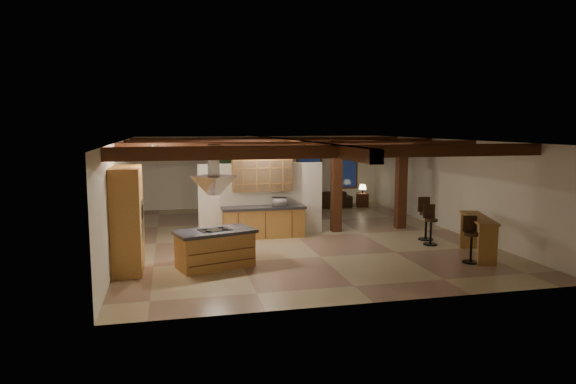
# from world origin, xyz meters

# --- Properties ---
(ground) EXTENTS (12.00, 12.00, 0.00)m
(ground) POSITION_xyz_m (0.00, 0.00, 0.00)
(ground) COLOR tan
(ground) RESTS_ON ground
(room_walls) EXTENTS (12.00, 12.00, 12.00)m
(room_walls) POSITION_xyz_m (0.00, 0.00, 1.78)
(room_walls) COLOR silver
(room_walls) RESTS_ON ground
(ceiling_beams) EXTENTS (10.00, 12.00, 0.28)m
(ceiling_beams) POSITION_xyz_m (0.00, 0.00, 2.76)
(ceiling_beams) COLOR #38170E
(ceiling_beams) RESTS_ON room_walls
(timber_posts) EXTENTS (2.50, 0.30, 2.90)m
(timber_posts) POSITION_xyz_m (2.50, 0.50, 1.76)
(timber_posts) COLOR #38170E
(timber_posts) RESTS_ON ground
(partition_wall) EXTENTS (3.80, 0.18, 2.20)m
(partition_wall) POSITION_xyz_m (-1.00, 0.50, 1.10)
(partition_wall) COLOR silver
(partition_wall) RESTS_ON ground
(pantry_cabinet) EXTENTS (0.67, 1.60, 2.40)m
(pantry_cabinet) POSITION_xyz_m (-4.67, -2.60, 1.20)
(pantry_cabinet) COLOR #A88036
(pantry_cabinet) RESTS_ON ground
(back_counter) EXTENTS (2.50, 0.66, 0.94)m
(back_counter) POSITION_xyz_m (-1.00, 0.11, 0.48)
(back_counter) COLOR #A88036
(back_counter) RESTS_ON ground
(upper_display_cabinet) EXTENTS (1.80, 0.36, 0.95)m
(upper_display_cabinet) POSITION_xyz_m (-1.00, 0.31, 1.85)
(upper_display_cabinet) COLOR #A88036
(upper_display_cabinet) RESTS_ON partition_wall
(range_hood) EXTENTS (1.10, 1.10, 1.40)m
(range_hood) POSITION_xyz_m (-2.70, -2.84, 1.78)
(range_hood) COLOR silver
(range_hood) RESTS_ON room_walls
(back_windows) EXTENTS (2.70, 0.07, 1.70)m
(back_windows) POSITION_xyz_m (2.80, 5.93, 1.50)
(back_windows) COLOR #38170E
(back_windows) RESTS_ON room_walls
(framed_art) EXTENTS (0.65, 0.05, 0.85)m
(framed_art) POSITION_xyz_m (-1.50, 5.94, 1.70)
(framed_art) COLOR #38170E
(framed_art) RESTS_ON room_walls
(recessed_cans) EXTENTS (3.16, 2.46, 0.03)m
(recessed_cans) POSITION_xyz_m (-2.53, -1.93, 2.87)
(recessed_cans) COLOR silver
(recessed_cans) RESTS_ON room_walls
(kitchen_island) EXTENTS (2.03, 1.47, 0.91)m
(kitchen_island) POSITION_xyz_m (-2.70, -2.84, 0.46)
(kitchen_island) COLOR #A88036
(kitchen_island) RESTS_ON ground
(dining_table) EXTENTS (1.85, 1.35, 0.58)m
(dining_table) POSITION_xyz_m (-0.53, 2.43, 0.29)
(dining_table) COLOR #401B10
(dining_table) RESTS_ON ground
(sofa) EXTENTS (2.34, 0.94, 0.68)m
(sofa) POSITION_xyz_m (2.37, 5.20, 0.34)
(sofa) COLOR black
(sofa) RESTS_ON ground
(microwave) EXTENTS (0.50, 0.40, 0.24)m
(microwave) POSITION_xyz_m (-0.51, 0.11, 1.06)
(microwave) COLOR silver
(microwave) RESTS_ON back_counter
(bar_counter) EXTENTS (1.07, 2.01, 1.03)m
(bar_counter) POSITION_xyz_m (3.93, -3.32, 0.69)
(bar_counter) COLOR #A88036
(bar_counter) RESTS_ON ground
(side_table) EXTENTS (0.54, 0.54, 0.56)m
(side_table) POSITION_xyz_m (4.02, 4.95, 0.28)
(side_table) COLOR #38170E
(side_table) RESTS_ON ground
(table_lamp) EXTENTS (0.31, 0.31, 0.36)m
(table_lamp) POSITION_xyz_m (4.02, 4.95, 0.82)
(table_lamp) COLOR black
(table_lamp) RESTS_ON side_table
(bar_stool_a) EXTENTS (0.41, 0.42, 1.13)m
(bar_stool_a) POSITION_xyz_m (3.42, -3.82, 0.58)
(bar_stool_a) COLOR black
(bar_stool_a) RESTS_ON ground
(bar_stool_b) EXTENTS (0.39, 0.40, 1.13)m
(bar_stool_b) POSITION_xyz_m (3.39, -1.87, 0.57)
(bar_stool_b) COLOR black
(bar_stool_b) RESTS_ON ground
(bar_stool_c) EXTENTS (0.43, 0.43, 1.24)m
(bar_stool_c) POSITION_xyz_m (3.57, -1.25, 0.63)
(bar_stool_c) COLOR black
(bar_stool_c) RESTS_ON ground
(dining_chairs) EXTENTS (1.86, 1.86, 1.22)m
(dining_chairs) POSITION_xyz_m (-0.53, 2.43, 0.62)
(dining_chairs) COLOR #38170E
(dining_chairs) RESTS_ON ground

